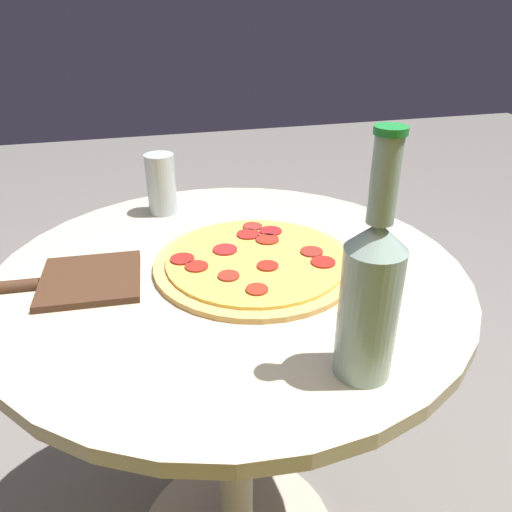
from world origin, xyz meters
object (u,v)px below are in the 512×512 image
Objects in this scene: pizza_paddle at (78,281)px; drinking_glass at (161,184)px; beer_bottle at (370,293)px; pizza at (256,262)px.

drinking_glass reaches higher than pizza_paddle.
pizza_paddle is 0.32m from drinking_glass.
beer_bottle is at bearing 108.13° from drinking_glass.
pizza_paddle is (0.30, -0.02, -0.00)m from pizza.
pizza_paddle is 2.13× the size of drinking_glass.
drinking_glass is (0.19, -0.58, -0.05)m from beer_bottle.
pizza is 0.30m from pizza_paddle.
beer_bottle reaches higher than pizza.
drinking_glass reaches higher than pizza.
beer_bottle is 0.62m from drinking_glass.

